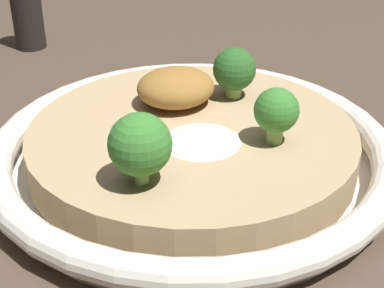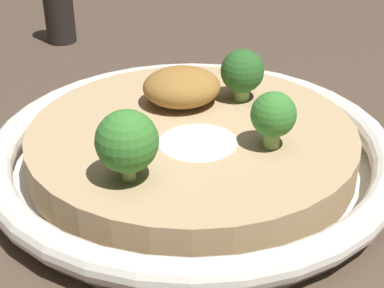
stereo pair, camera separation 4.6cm
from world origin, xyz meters
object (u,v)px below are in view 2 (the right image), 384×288
Objects in this scene: broccoli_front_left at (242,72)px; broccoli_left at (273,116)px; broccoli_back_right at (127,142)px; risotto_bowl at (192,149)px.

broccoli_left is (0.00, 0.08, 0.00)m from broccoli_front_left.
broccoli_front_left is 0.88× the size of broccoli_back_right.
broccoli_front_left is 1.03× the size of broccoli_left.
broccoli_back_right is (0.11, 0.02, 0.00)m from broccoli_left.
broccoli_front_left is 0.15m from broccoli_back_right.
broccoli_back_right is (0.11, 0.11, 0.00)m from broccoli_front_left.
broccoli_front_left reaches higher than risotto_bowl.
risotto_bowl is at bearing 40.24° from broccoli_front_left.
broccoli_front_left is at bearing -139.76° from risotto_bowl.
risotto_bowl is 0.08m from broccoli_left.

